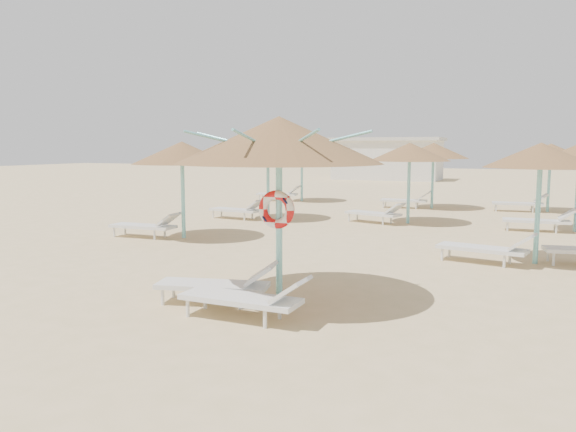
% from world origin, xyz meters
% --- Properties ---
extents(ground, '(120.00, 120.00, 0.00)m').
position_xyz_m(ground, '(0.00, 0.00, 0.00)').
color(ground, '#D6B582').
rests_on(ground, ground).
extents(main_palapa, '(3.41, 3.41, 3.05)m').
position_xyz_m(main_palapa, '(0.50, -0.11, 2.66)').
color(main_palapa, '#79D0D2').
rests_on(main_palapa, ground).
extents(lounger_main_a, '(2.05, 1.03, 0.71)m').
position_xyz_m(lounger_main_a, '(-0.29, -0.70, 0.34)').
color(lounger_main_a, silver).
rests_on(lounger_main_a, ground).
extents(lounger_main_b, '(1.99, 0.63, 0.72)m').
position_xyz_m(lounger_main_b, '(0.53, -1.29, 0.34)').
color(lounger_main_b, silver).
rests_on(lounger_main_b, ground).
extents(palapa_field, '(19.25, 14.44, 2.72)m').
position_xyz_m(palapa_field, '(1.68, 10.13, 2.32)').
color(palapa_field, '#79D0D2').
rests_on(palapa_field, ground).
extents(service_hut, '(8.40, 4.40, 3.25)m').
position_xyz_m(service_hut, '(-6.00, 35.00, 1.64)').
color(service_hut, silver).
rests_on(service_hut, ground).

